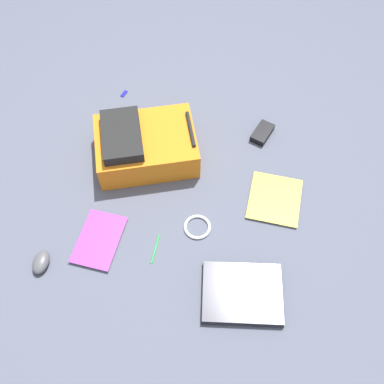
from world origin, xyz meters
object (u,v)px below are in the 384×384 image
Objects in this scene: book_red at (99,240)px; power_brick at (262,133)px; book_blue at (275,199)px; pen_black at (155,248)px; laptop at (242,293)px; usb_stick at (124,94)px; computer_mouse at (41,262)px; cable_coil at (197,227)px; backpack at (144,145)px.

power_brick is (0.56, 0.71, 0.01)m from book_red.
book_blue is 1.86× the size of pen_black.
usb_stick is (-0.77, 0.89, -0.01)m from laptop.
computer_mouse reaches higher than usb_stick.
cable_coil is 0.90× the size of power_brick.
laptop is at bearing -48.99° from usb_stick.
book_blue is 0.56m from pen_black.
book_red is 0.24m from computer_mouse.
backpack is 0.77m from laptop.
laptop is at bearing -0.69° from computer_mouse.
computer_mouse is 2.27× the size of usb_stick.
backpack reaches higher than power_brick.
book_blue is at bearing 25.58° from computer_mouse.
usb_stick is (-0.72, 0.09, -0.01)m from power_brick.
cable_coil reaches higher than pen_black.
computer_mouse reaches higher than cable_coil.
usb_stick is at bearing 101.45° from book_red.
backpack is 0.56m from power_brick.
laptop reaches higher than cable_coil.
backpack is at bearing 62.66° from computer_mouse.
power_brick is at bearing 26.44° from backpack.
backpack is 4.02× the size of pen_black.
backpack is at bearing 171.34° from book_blue.
backpack is 0.66m from computer_mouse.
cable_coil is at bearing 43.24° from pen_black.
computer_mouse is (-0.24, -0.61, -0.06)m from backpack.
cable_coil is 0.20m from pen_black.
book_blue is 2.14× the size of cable_coil.
computer_mouse is 0.77× the size of pen_black.
cable_coil is 2.57× the size of usb_stick.
laptop is 1.39× the size of book_red.
cable_coil is at bearing 23.00° from computer_mouse.
usb_stick is (0.02, 0.95, -0.02)m from computer_mouse.
book_blue is 0.36m from power_brick.
cable_coil is at bearing 22.23° from book_red.
book_red is at bearing -175.24° from pen_black.
power_brick reaches higher than pen_black.
computer_mouse reaches higher than power_brick.
usb_stick is (-0.16, 0.80, -0.00)m from book_red.
book_red is 0.90m from power_brick.
power_brick reaches higher than book_blue.
cable_coil is (-0.29, -0.21, 0.00)m from book_blue.
cable_coil is at bearing -50.29° from usb_stick.
book_red is at bearing 33.72° from computer_mouse.
backpack is at bearing 136.29° from cable_coil.
power_brick is (-0.05, 0.79, 0.00)m from laptop.
backpack reaches higher than laptop.
laptop reaches higher than book_blue.
laptop is 7.81× the size of usb_stick.
backpack is 11.88× the size of usb_stick.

